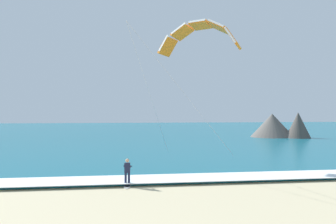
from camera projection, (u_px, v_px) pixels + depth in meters
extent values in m
cube|color=#146075|center=(111.00, 131.00, 81.02)|extent=(200.00, 120.00, 0.20)
cube|color=white|center=(104.00, 180.00, 22.66)|extent=(200.00, 2.96, 0.04)
ellipsoid|color=white|center=(127.00, 186.00, 21.68)|extent=(0.61, 1.44, 0.05)
cube|color=black|center=(127.00, 185.00, 21.93)|extent=(0.17, 0.08, 0.04)
cube|color=black|center=(127.00, 186.00, 21.44)|extent=(0.17, 0.08, 0.04)
cylinder|color=#191E38|center=(126.00, 180.00, 21.68)|extent=(0.14, 0.14, 0.84)
cylinder|color=#191E38|center=(129.00, 180.00, 21.69)|extent=(0.14, 0.14, 0.84)
cube|color=#191E38|center=(127.00, 168.00, 21.68)|extent=(0.36, 0.24, 0.60)
sphere|color=tan|center=(127.00, 160.00, 21.68)|extent=(0.22, 0.22, 0.22)
cylinder|color=#191E38|center=(125.00, 167.00, 21.84)|extent=(0.15, 0.51, 0.22)
cylinder|color=#191E38|center=(131.00, 167.00, 21.85)|extent=(0.15, 0.51, 0.22)
cylinder|color=black|center=(128.00, 166.00, 22.06)|extent=(0.55, 0.10, 0.04)
cube|color=#3F3F42|center=(127.00, 171.00, 21.80)|extent=(0.13, 0.09, 0.10)
cube|color=orange|center=(233.00, 39.00, 27.53)|extent=(1.52, 1.81, 1.61)
cube|color=white|center=(230.00, 35.00, 27.05)|extent=(0.87, 0.82, 1.36)
cube|color=orange|center=(219.00, 27.00, 28.45)|extent=(1.92, 2.03, 1.18)
cube|color=white|center=(216.00, 23.00, 27.98)|extent=(1.21, 1.09, 0.88)
cube|color=orange|center=(201.00, 25.00, 29.46)|extent=(2.09, 2.07, 0.49)
cube|color=white|center=(197.00, 21.00, 28.98)|extent=(1.30, 1.20, 0.19)
cube|color=orange|center=(182.00, 32.00, 30.31)|extent=(2.06, 1.92, 1.18)
cube|color=white|center=(179.00, 29.00, 29.83)|extent=(1.19, 1.11, 0.88)
cube|color=orange|center=(168.00, 47.00, 30.81)|extent=(1.82, 1.56, 1.61)
cube|color=white|center=(164.00, 43.00, 30.34)|extent=(0.89, 0.82, 1.36)
cylinder|color=#B2B2B7|center=(186.00, 95.00, 24.79)|extent=(8.27, 4.34, 8.87)
cylinder|color=#B2B2B7|center=(150.00, 96.00, 26.43)|extent=(3.81, 8.32, 8.87)
cone|color=#47423D|center=(298.00, 126.00, 59.48)|extent=(4.23, 4.23, 4.43)
cone|color=#56514C|center=(272.00, 126.00, 61.74)|extent=(7.66, 7.66, 4.19)
cone|color=#56514C|center=(291.00, 133.00, 59.86)|extent=(4.23, 4.23, 1.87)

